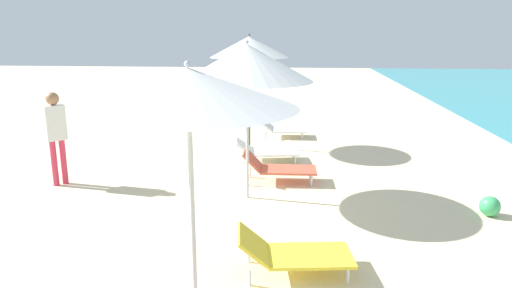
% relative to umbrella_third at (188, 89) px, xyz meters
% --- Properties ---
extents(umbrella_third, '(2.06, 2.06, 2.62)m').
position_rel_umbrella_third_xyz_m(umbrella_third, '(0.00, 0.00, 0.00)').
color(umbrella_third, silver).
rests_on(umbrella_third, ground).
extents(lounger_third_shoreside, '(1.46, 0.82, 0.55)m').
position_rel_umbrella_third_xyz_m(lounger_third_shoreside, '(0.99, 0.98, -2.10)').
color(lounger_third_shoreside, yellow).
rests_on(lounger_third_shoreside, ground).
extents(umbrella_fourth, '(2.23, 2.23, 2.73)m').
position_rel_umbrella_third_xyz_m(umbrella_fourth, '(0.16, 3.55, -0.01)').
color(umbrella_fourth, silver).
rests_on(umbrella_fourth, ground).
extents(lounger_fourth_shoreside, '(1.43, 0.65, 0.62)m').
position_rel_umbrella_third_xyz_m(lounger_fourth_shoreside, '(0.66, 4.46, -2.07)').
color(lounger_fourth_shoreside, '#D8593F').
rests_on(lounger_fourth_shoreside, ground).
extents(umbrella_farthest, '(1.91, 1.91, 2.81)m').
position_rel_umbrella_third_xyz_m(umbrella_farthest, '(-0.17, 7.16, 0.12)').
color(umbrella_farthest, '#4C4C51').
rests_on(umbrella_farthest, ground).
extents(lounger_farthest_shoreside, '(1.27, 0.72, 0.49)m').
position_rel_umbrella_third_xyz_m(lounger_farthest_shoreside, '(0.63, 8.39, -2.13)').
color(lounger_farthest_shoreside, white).
rests_on(lounger_farthest_shoreside, ground).
extents(lounger_farthest_inland, '(1.50, 0.86, 0.49)m').
position_rel_umbrella_third_xyz_m(lounger_farthest_inland, '(0.34, 5.94, -2.13)').
color(lounger_farthest_inland, white).
rests_on(lounger_farthest_inland, ground).
extents(person_walking_near, '(0.41, 0.41, 1.78)m').
position_rel_umbrella_third_xyz_m(person_walking_near, '(-3.49, 3.95, -1.28)').
color(person_walking_near, '#D8334C').
rests_on(person_walking_near, ground).
extents(beach_ball, '(0.32, 0.32, 0.32)m').
position_rel_umbrella_third_xyz_m(beach_ball, '(4.10, 3.05, -2.21)').
color(beach_ball, '#3FB266').
rests_on(beach_ball, ground).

